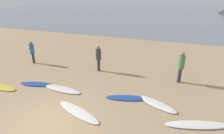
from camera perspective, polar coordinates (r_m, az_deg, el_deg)
ground_plane at (r=15.63m, az=3.92°, el=4.30°), size 120.00×120.00×0.20m
ocean_water at (r=70.02m, az=18.65°, el=16.97°), size 140.00×100.00×0.01m
surfboard_0 at (r=11.28m, az=-31.95°, el=-5.52°), size 1.91×0.56×0.08m
surfboard_1 at (r=10.78m, az=-23.20°, el=-5.03°), size 1.98×0.95×0.08m
surfboard_2 at (r=9.74m, az=-15.69°, el=-6.86°), size 2.24×0.67×0.10m
surfboard_3 at (r=7.87m, az=-10.81°, el=-13.98°), size 2.48×1.29×0.08m
surfboard_4 at (r=8.69m, az=4.98°, el=-9.85°), size 2.14×1.11×0.08m
surfboard_5 at (r=8.44m, az=14.36°, el=-11.49°), size 1.97×1.31×0.10m
surfboard_6 at (r=7.79m, az=25.76°, el=-16.42°), size 2.47×1.30×0.09m
person_0 at (r=11.42m, az=-4.40°, el=3.44°), size 0.34×0.34×1.70m
person_2 at (r=10.52m, az=21.34°, el=0.70°), size 0.37×0.37×1.81m
person_3 at (r=14.05m, az=-24.34°, el=4.86°), size 0.33×0.33×1.62m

